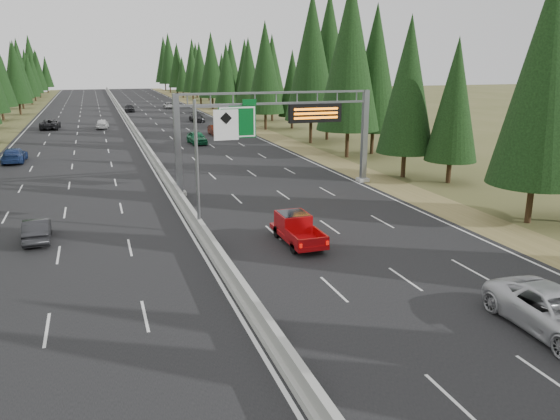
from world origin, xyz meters
The scene contains 18 objects.
road centered at (0.00, 80.00, 0.04)m, with size 32.00×260.00×0.08m, color black.
shoulder_right centered at (17.80, 80.00, 0.03)m, with size 3.60×260.00×0.06m, color olive.
shoulder_left centered at (-17.80, 80.00, 0.03)m, with size 3.60×260.00×0.06m, color #4E5025.
median_barrier centered at (0.00, 80.00, 0.41)m, with size 0.70×260.00×0.85m.
sign_gantry centered at (8.92, 34.88, 5.27)m, with size 16.75×0.98×7.80m.
hov_sign_pole centered at (0.58, 24.97, 4.72)m, with size 2.80×0.50×8.00m.
tree_row_right centered at (21.87, 76.51, 9.19)m, with size 12.13×244.86×18.94m.
silver_minivan centered at (10.63, 8.00, 0.91)m, with size 2.77×6.00×1.67m, color silver.
red_pickup centered at (4.95, 21.50, 0.98)m, with size 1.79×5.00×1.63m.
car_ahead_green centered at (6.57, 61.76, 0.87)m, with size 1.87×4.66×1.59m, color #17653C.
car_ahead_dkred centered at (10.63, 69.55, 0.75)m, with size 1.42×4.08×1.34m, color #4F160B.
car_ahead_dkgrey centered at (11.27, 87.53, 0.80)m, with size 2.03×4.98×1.45m, color black.
car_ahead_white centered at (10.44, 116.50, 0.72)m, with size 2.13×4.62×1.28m, color silver.
car_ahead_far centered at (1.59, 110.90, 0.86)m, with size 1.84×4.58×1.56m, color black.
car_onc_near centered at (-9.24, 26.49, 0.75)m, with size 1.41×4.05×1.34m, color black.
car_onc_blue centered at (-13.65, 54.83, 0.83)m, with size 2.11×5.18×1.50m, color navy.
car_onc_white centered at (-4.37, 82.49, 0.82)m, with size 1.76×4.37×1.49m, color silver.
car_onc_far centered at (-11.98, 84.35, 0.87)m, with size 2.61×5.65×1.57m, color black.
Camera 1 is at (-5.56, -6.72, 10.23)m, focal length 35.00 mm.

